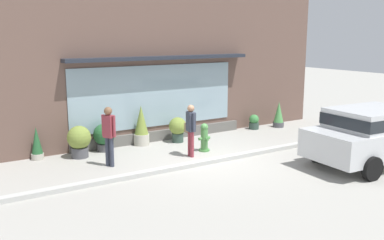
{
  "coord_description": "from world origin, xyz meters",
  "views": [
    {
      "loc": [
        -6.91,
        -9.98,
        3.64
      ],
      "look_at": [
        0.14,
        1.2,
        1.0
      ],
      "focal_mm": 40.25,
      "sensor_mm": 36.0,
      "label": 1
    }
  ],
  "objects_px": {
    "potted_plant_by_entrance": "(37,144)",
    "pedestrian_passerby": "(109,132)",
    "potted_plant_doorstep": "(178,128)",
    "potted_plant_window_center": "(104,136)",
    "parked_car_silver": "(375,133)",
    "fire_hydrant": "(204,137)",
    "pedestrian_with_handbag": "(191,127)",
    "potted_plant_low_front": "(254,122)",
    "potted_plant_corner_tall": "(79,140)",
    "potted_plant_trailing_edge": "(279,115)",
    "potted_plant_window_right": "(141,126)"
  },
  "relations": [
    {
      "from": "fire_hydrant",
      "to": "potted_plant_trailing_edge",
      "type": "distance_m",
      "value": 4.74
    },
    {
      "from": "potted_plant_doorstep",
      "to": "potted_plant_trailing_edge",
      "type": "xyz_separation_m",
      "value": [
        4.64,
        -0.03,
        0.0
      ]
    },
    {
      "from": "pedestrian_with_handbag",
      "to": "parked_car_silver",
      "type": "relative_size",
      "value": 0.37
    },
    {
      "from": "pedestrian_with_handbag",
      "to": "pedestrian_passerby",
      "type": "height_order",
      "value": "pedestrian_passerby"
    },
    {
      "from": "fire_hydrant",
      "to": "potted_plant_window_center",
      "type": "relative_size",
      "value": 1.02
    },
    {
      "from": "pedestrian_with_handbag",
      "to": "potted_plant_doorstep",
      "type": "height_order",
      "value": "pedestrian_with_handbag"
    },
    {
      "from": "fire_hydrant",
      "to": "pedestrian_with_handbag",
      "type": "relative_size",
      "value": 0.56
    },
    {
      "from": "potted_plant_by_entrance",
      "to": "potted_plant_corner_tall",
      "type": "bearing_deg",
      "value": -21.87
    },
    {
      "from": "pedestrian_with_handbag",
      "to": "pedestrian_passerby",
      "type": "distance_m",
      "value": 2.48
    },
    {
      "from": "fire_hydrant",
      "to": "potted_plant_low_front",
      "type": "bearing_deg",
      "value": 25.67
    },
    {
      "from": "fire_hydrant",
      "to": "pedestrian_passerby",
      "type": "distance_m",
      "value": 3.18
    },
    {
      "from": "pedestrian_passerby",
      "to": "potted_plant_corner_tall",
      "type": "distance_m",
      "value": 1.47
    },
    {
      "from": "pedestrian_with_handbag",
      "to": "potted_plant_doorstep",
      "type": "relative_size",
      "value": 1.83
    },
    {
      "from": "fire_hydrant",
      "to": "potted_plant_by_entrance",
      "type": "xyz_separation_m",
      "value": [
        -4.69,
        1.86,
        0.03
      ]
    },
    {
      "from": "parked_car_silver",
      "to": "potted_plant_corner_tall",
      "type": "bearing_deg",
      "value": 146.36
    },
    {
      "from": "potted_plant_doorstep",
      "to": "potted_plant_low_front",
      "type": "height_order",
      "value": "potted_plant_doorstep"
    },
    {
      "from": "pedestrian_with_handbag",
      "to": "potted_plant_trailing_edge",
      "type": "relative_size",
      "value": 1.55
    },
    {
      "from": "potted_plant_trailing_edge",
      "to": "potted_plant_by_entrance",
      "type": "relative_size",
      "value": 1.04
    },
    {
      "from": "potted_plant_by_entrance",
      "to": "potted_plant_low_front",
      "type": "bearing_deg",
      "value": -1.43
    },
    {
      "from": "potted_plant_trailing_edge",
      "to": "potted_plant_window_center",
      "type": "xyz_separation_m",
      "value": [
        -7.19,
        0.28,
        -0.01
      ]
    },
    {
      "from": "fire_hydrant",
      "to": "potted_plant_by_entrance",
      "type": "relative_size",
      "value": 0.91
    },
    {
      "from": "fire_hydrant",
      "to": "parked_car_silver",
      "type": "relative_size",
      "value": 0.21
    },
    {
      "from": "potted_plant_trailing_edge",
      "to": "potted_plant_window_right",
      "type": "height_order",
      "value": "potted_plant_window_right"
    },
    {
      "from": "potted_plant_window_center",
      "to": "parked_car_silver",
      "type": "bearing_deg",
      "value": -42.31
    },
    {
      "from": "potted_plant_window_right",
      "to": "potted_plant_corner_tall",
      "type": "bearing_deg",
      "value": -170.74
    },
    {
      "from": "parked_car_silver",
      "to": "potted_plant_window_center",
      "type": "relative_size",
      "value": 4.86
    },
    {
      "from": "parked_car_silver",
      "to": "potted_plant_window_center",
      "type": "distance_m",
      "value": 8.06
    },
    {
      "from": "pedestrian_with_handbag",
      "to": "potted_plant_trailing_edge",
      "type": "xyz_separation_m",
      "value": [
        5.2,
        1.7,
        -0.42
      ]
    },
    {
      "from": "potted_plant_window_center",
      "to": "potted_plant_window_right",
      "type": "distance_m",
      "value": 1.34
    },
    {
      "from": "potted_plant_doorstep",
      "to": "pedestrian_with_handbag",
      "type": "bearing_deg",
      "value": -107.95
    },
    {
      "from": "potted_plant_doorstep",
      "to": "potted_plant_window_center",
      "type": "distance_m",
      "value": 2.56
    },
    {
      "from": "parked_car_silver",
      "to": "potted_plant_low_front",
      "type": "height_order",
      "value": "parked_car_silver"
    },
    {
      "from": "parked_car_silver",
      "to": "potted_plant_corner_tall",
      "type": "xyz_separation_m",
      "value": [
        -6.85,
        5.12,
        -0.39
      ]
    },
    {
      "from": "potted_plant_by_entrance",
      "to": "potted_plant_window_right",
      "type": "xyz_separation_m",
      "value": [
        3.35,
        -0.09,
        0.16
      ]
    },
    {
      "from": "pedestrian_with_handbag",
      "to": "potted_plant_window_center",
      "type": "bearing_deg",
      "value": 51.3
    },
    {
      "from": "pedestrian_passerby",
      "to": "parked_car_silver",
      "type": "distance_m",
      "value": 7.46
    },
    {
      "from": "potted_plant_doorstep",
      "to": "potted_plant_by_entrance",
      "type": "bearing_deg",
      "value": 174.96
    },
    {
      "from": "pedestrian_passerby",
      "to": "potted_plant_window_center",
      "type": "height_order",
      "value": "pedestrian_passerby"
    },
    {
      "from": "pedestrian_with_handbag",
      "to": "potted_plant_by_entrance",
      "type": "xyz_separation_m",
      "value": [
        -4.01,
        2.13,
        -0.44
      ]
    },
    {
      "from": "pedestrian_passerby",
      "to": "potted_plant_low_front",
      "type": "distance_m",
      "value": 6.79
    },
    {
      "from": "potted_plant_by_entrance",
      "to": "pedestrian_passerby",
      "type": "bearing_deg",
      "value": -48.74
    },
    {
      "from": "pedestrian_passerby",
      "to": "potted_plant_trailing_edge",
      "type": "relative_size",
      "value": 1.66
    },
    {
      "from": "pedestrian_passerby",
      "to": "potted_plant_window_right",
      "type": "relative_size",
      "value": 1.27
    },
    {
      "from": "pedestrian_passerby",
      "to": "potted_plant_corner_tall",
      "type": "xyz_separation_m",
      "value": [
        -0.43,
        1.33,
        -0.46
      ]
    },
    {
      "from": "fire_hydrant",
      "to": "parked_car_silver",
      "type": "distance_m",
      "value": 4.98
    },
    {
      "from": "potted_plant_doorstep",
      "to": "potted_plant_by_entrance",
      "type": "xyz_separation_m",
      "value": [
        -4.57,
        0.4,
        -0.02
      ]
    },
    {
      "from": "fire_hydrant",
      "to": "potted_plant_doorstep",
      "type": "relative_size",
      "value": 1.04
    },
    {
      "from": "potted_plant_doorstep",
      "to": "potted_plant_low_front",
      "type": "relative_size",
      "value": 1.51
    },
    {
      "from": "potted_plant_corner_tall",
      "to": "potted_plant_doorstep",
      "type": "bearing_deg",
      "value": 0.83
    },
    {
      "from": "pedestrian_passerby",
      "to": "potted_plant_by_entrance",
      "type": "bearing_deg",
      "value": -169.15
    }
  ]
}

